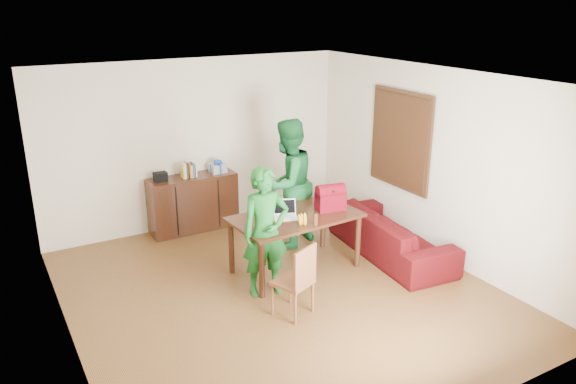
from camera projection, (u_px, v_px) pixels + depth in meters
room at (275, 193)px, 6.86m from camera, size 5.20×5.70×2.90m
table at (295, 223)px, 7.55m from camera, size 1.77×1.07×0.80m
chair at (294, 294)px, 6.60m from camera, size 0.53×0.52×0.90m
person_near at (265, 232)px, 6.91m from camera, size 0.65×0.47×1.66m
person_far at (288, 184)px, 8.28m from camera, size 1.14×1.02×1.93m
laptop at (286, 215)px, 7.42m from camera, size 0.37×0.32×0.22m
bananas at (302, 223)px, 7.19m from camera, size 0.19×0.16×0.06m
bottle at (315, 219)px, 7.18m from camera, size 0.07×0.07×0.18m
red_bag at (330, 200)px, 7.68m from camera, size 0.42×0.29×0.29m
sofa at (391, 234)px, 8.15m from camera, size 1.07×2.26×0.64m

